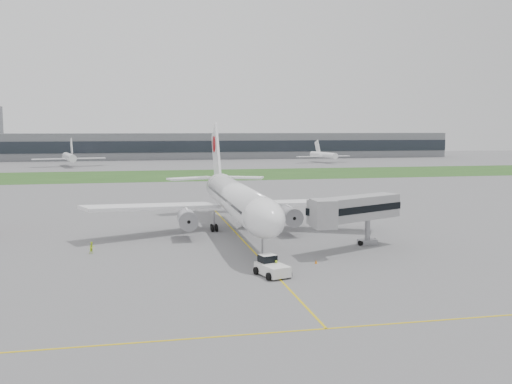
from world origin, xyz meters
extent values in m
plane|color=slate|center=(0.00, 0.00, 0.00)|extent=(600.00, 600.00, 0.00)
cube|color=#244A1B|center=(0.00, 120.00, 0.01)|extent=(600.00, 50.00, 0.02)
cube|color=gray|center=(0.00, 230.00, 7.00)|extent=(320.00, 22.00, 14.00)
cube|color=#20252D|center=(0.00, 219.00, 7.00)|extent=(320.00, 0.60, 6.00)
cylinder|color=white|center=(0.00, 4.00, 5.60)|extent=(5.00, 38.00, 5.00)
ellipsoid|color=white|center=(0.00, -15.50, 5.60)|extent=(5.00, 11.00, 5.00)
cube|color=black|center=(0.00, -16.50, 6.50)|extent=(3.20, 1.54, 1.14)
cone|color=white|center=(0.00, 26.00, 6.40)|extent=(5.00, 10.53, 6.16)
cube|color=white|center=(-13.00, 6.00, 4.40)|extent=(22.13, 13.52, 1.70)
cube|color=white|center=(13.00, 6.00, 4.40)|extent=(22.13, 13.52, 1.70)
cylinder|color=#AFAEB4|center=(-8.00, 1.50, 3.00)|extent=(2.70, 5.20, 2.70)
cylinder|color=#AFAEB4|center=(8.00, 1.50, 3.00)|extent=(2.70, 5.20, 2.70)
cube|color=white|center=(0.00, 27.50, 11.50)|extent=(0.45, 10.90, 12.76)
cylinder|color=#A5090F|center=(0.00, 28.50, 13.50)|extent=(0.60, 3.20, 3.20)
cube|color=white|center=(-5.00, 28.50, 6.80)|extent=(9.54, 6.34, 0.35)
cube|color=white|center=(5.00, 28.50, 6.80)|extent=(9.54, 6.34, 0.35)
cylinder|color=gray|center=(0.00, -15.00, 1.55)|extent=(0.24, 0.24, 3.10)
cylinder|color=black|center=(-3.20, 7.00, 0.55)|extent=(1.40, 1.10, 1.10)
cylinder|color=black|center=(3.20, 7.00, 0.55)|extent=(1.40, 1.10, 1.10)
cube|color=white|center=(-0.46, -22.47, 0.78)|extent=(3.58, 4.88, 1.16)
cube|color=white|center=(-0.80, -21.36, 1.74)|extent=(2.12, 1.99, 0.97)
cube|color=black|center=(-0.80, -21.36, 1.79)|extent=(2.18, 2.05, 0.82)
cylinder|color=black|center=(-2.14, -21.46, 0.44)|extent=(0.58, 0.93, 0.87)
cylinder|color=black|center=(0.37, -20.70, 0.44)|extent=(0.58, 0.93, 0.87)
cylinder|color=black|center=(-1.29, -24.24, 0.44)|extent=(0.58, 0.93, 0.87)
cylinder|color=black|center=(1.21, -23.48, 0.44)|extent=(0.58, 0.93, 0.87)
cube|color=gray|center=(14.22, -10.03, 5.60)|extent=(15.04, 9.28, 3.23)
cube|color=black|center=(14.22, -10.03, 5.60)|extent=(15.28, 9.47, 0.97)
cube|color=gray|center=(8.32, -13.95, 5.60)|extent=(2.80, 3.66, 3.66)
cylinder|color=gray|center=(16.93, -8.18, 2.05)|extent=(0.75, 0.75, 4.09)
cube|color=gray|center=(16.93, -8.18, 0.38)|extent=(2.98, 2.46, 0.75)
cylinder|color=black|center=(15.66, -8.77, 0.38)|extent=(0.61, 0.82, 0.75)
cylinder|color=black|center=(18.20, -7.59, 0.38)|extent=(0.61, 0.82, 0.75)
cone|color=orange|center=(-1.67, -19.25, 0.27)|extent=(0.40, 0.40, 0.55)
cone|color=orange|center=(6.17, -17.81, 0.24)|extent=(0.35, 0.35, 0.49)
imported|color=#D0FF2A|center=(0.06, -22.01, 0.84)|extent=(0.73, 0.68, 1.69)
imported|color=#D6FF2A|center=(-21.35, -6.23, 0.79)|extent=(0.97, 0.96, 1.58)
camera|label=1|loc=(-15.07, -83.73, 16.61)|focal=40.00mm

